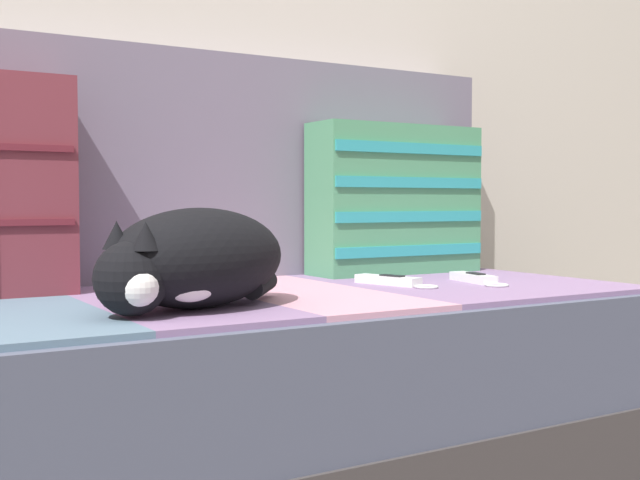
{
  "coord_description": "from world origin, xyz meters",
  "views": [
    {
      "loc": [
        -0.63,
        -1.24,
        0.55
      ],
      "look_at": [
        0.16,
        0.08,
        0.48
      ],
      "focal_mm": 45.0,
      "sensor_mm": 36.0,
      "label": 1
    }
  ],
  "objects": [
    {
      "name": "couch",
      "position": [
        -0.0,
        0.15,
        0.19
      ],
      "size": [
        1.72,
        0.79,
        0.38
      ],
      "color": "#3D3838",
      "rests_on": "ground_plane"
    },
    {
      "name": "sofa_backrest",
      "position": [
        0.0,
        0.48,
        0.63
      ],
      "size": [
        1.68,
        0.14,
        0.51
      ],
      "color": "slate",
      "rests_on": "couch"
    },
    {
      "name": "throw_pillow_striped",
      "position": [
        0.53,
        0.33,
        0.56
      ],
      "size": [
        0.43,
        0.14,
        0.36
      ],
      "color": "#4C9366",
      "rests_on": "couch"
    },
    {
      "name": "sleeping_cat",
      "position": [
        -0.14,
        -0.03,
        0.46
      ],
      "size": [
        0.4,
        0.33,
        0.16
      ],
      "color": "black",
      "rests_on": "couch"
    },
    {
      "name": "game_remote_near",
      "position": [
        0.36,
        0.11,
        0.39
      ],
      "size": [
        0.1,
        0.2,
        0.02
      ],
      "color": "white",
      "rests_on": "couch"
    },
    {
      "name": "game_remote_far",
      "position": [
        0.54,
        0.06,
        0.39
      ],
      "size": [
        0.08,
        0.19,
        0.02
      ],
      "color": "white",
      "rests_on": "couch"
    }
  ]
}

